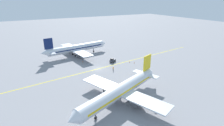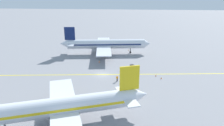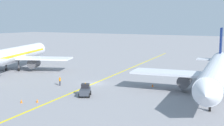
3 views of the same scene
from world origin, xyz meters
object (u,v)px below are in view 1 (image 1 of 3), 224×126
at_px(airplane_adjacent_stand, 76,48).
at_px(traffic_cone_by_wingtip, 134,63).
at_px(baggage_tug_dark, 113,60).
at_px(traffic_cone_mid_apron, 129,62).
at_px(traffic_cone_far_edge, 90,50).
at_px(ground_crew_worker, 113,68).
at_px(airplane_at_gate, 121,90).
at_px(traffic_cone_near_nose, 83,61).

height_order(airplane_adjacent_stand, traffic_cone_by_wingtip, airplane_adjacent_stand).
relative_size(baggage_tug_dark, traffic_cone_mid_apron, 6.10).
xyz_separation_m(traffic_cone_by_wingtip, traffic_cone_far_edge, (28.58, 9.74, 0.00)).
relative_size(ground_crew_worker, traffic_cone_mid_apron, 3.05).
bearing_deg(traffic_cone_mid_apron, ground_crew_worker, 112.24).
distance_m(traffic_cone_mid_apron, traffic_cone_far_edge, 28.03).
relative_size(airplane_at_gate, traffic_cone_by_wingtip, 62.52).
height_order(traffic_cone_near_nose, traffic_cone_far_edge, same).
bearing_deg(traffic_cone_by_wingtip, baggage_tug_dark, 53.34).
relative_size(airplane_at_gate, ground_crew_worker, 20.47).
relative_size(airplane_adjacent_stand, traffic_cone_mid_apron, 64.60).
distance_m(airplane_at_gate, baggage_tug_dark, 32.93).
distance_m(traffic_cone_mid_apron, traffic_cone_by_wingtip, 2.27).
xyz_separation_m(airplane_adjacent_stand, baggage_tug_dark, (-18.05, -10.99, -2.81)).
bearing_deg(airplane_at_gate, traffic_cone_near_nose, -3.36).
distance_m(baggage_tug_dark, traffic_cone_by_wingtip, 9.94).
bearing_deg(airplane_adjacent_stand, airplane_at_gate, 176.37).
bearing_deg(airplane_adjacent_stand, ground_crew_worker, -166.61).
bearing_deg(airplane_at_gate, ground_crew_worker, -24.11).
height_order(airplane_adjacent_stand, baggage_tug_dark, airplane_adjacent_stand).
bearing_deg(ground_crew_worker, traffic_cone_near_nose, 24.93).
xyz_separation_m(airplane_at_gate, traffic_cone_mid_apron, (25.59, -20.65, -3.43)).
relative_size(airplane_at_gate, airplane_adjacent_stand, 0.97).
xyz_separation_m(airplane_at_gate, airplane_adjacent_stand, (47.72, -3.03, 0.00)).
bearing_deg(airplane_adjacent_stand, traffic_cone_near_nose, 175.48).
relative_size(airplane_adjacent_stand, traffic_cone_by_wingtip, 64.60).
relative_size(baggage_tug_dark, traffic_cone_by_wingtip, 6.10).
xyz_separation_m(airplane_adjacent_stand, traffic_cone_far_edge, (4.61, -9.20, -3.43)).
bearing_deg(traffic_cone_by_wingtip, traffic_cone_mid_apron, 35.67).
bearing_deg(traffic_cone_by_wingtip, traffic_cone_far_edge, 18.82).
bearing_deg(baggage_tug_dark, ground_crew_worker, 151.94).
bearing_deg(airplane_at_gate, traffic_cone_far_edge, -13.15).
height_order(airplane_at_gate, traffic_cone_far_edge, airplane_at_gate).
bearing_deg(traffic_cone_by_wingtip, airplane_at_gate, 137.22).
xyz_separation_m(traffic_cone_mid_apron, traffic_cone_by_wingtip, (-1.85, -1.33, 0.00)).
distance_m(baggage_tug_dark, traffic_cone_far_edge, 22.74).
distance_m(airplane_adjacent_stand, traffic_cone_by_wingtip, 30.74).
bearing_deg(baggage_tug_dark, traffic_cone_far_edge, 4.51).
bearing_deg(traffic_cone_near_nose, traffic_cone_far_edge, -32.60).
bearing_deg(traffic_cone_mid_apron, airplane_at_gate, 141.11).
relative_size(airplane_adjacent_stand, traffic_cone_far_edge, 64.60).
height_order(baggage_tug_dark, ground_crew_worker, baggage_tug_dark).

